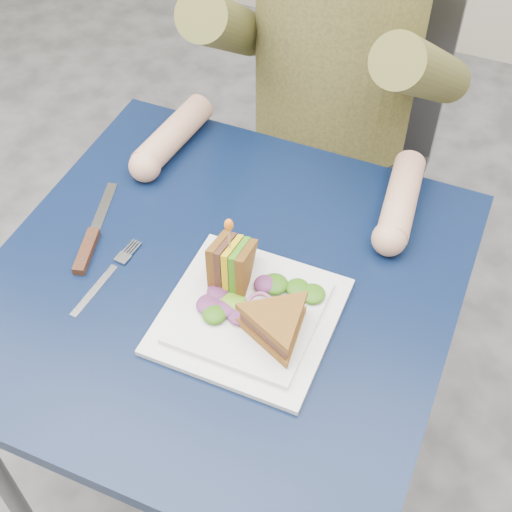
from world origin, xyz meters
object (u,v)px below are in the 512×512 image
at_px(plate, 249,315).
at_px(sandwich_flat, 277,324).
at_px(table, 222,310).
at_px(diner, 338,15).
at_px(chair, 339,134).
at_px(knife, 90,243).
at_px(sandwich_upright, 230,266).
at_px(fork, 105,279).

relative_size(plate, sandwich_flat, 1.53).
bearing_deg(table, diner, 90.00).
height_order(chair, knife, chair).
relative_size(table, chair, 0.81).
distance_m(sandwich_upright, knife, 0.26).
distance_m(diner, fork, 0.67).
xyz_separation_m(table, chair, (0.00, 0.66, -0.11)).
distance_m(plate, fork, 0.25).
distance_m(plate, knife, 0.31).
bearing_deg(sandwich_flat, sandwich_upright, 146.62).
relative_size(diner, plate, 2.87).
distance_m(chair, sandwich_flat, 0.78).
height_order(sandwich_flat, knife, sandwich_flat).
distance_m(sandwich_flat, sandwich_upright, 0.13).
height_order(table, plate, plate).
bearing_deg(diner, knife, -112.77).
height_order(sandwich_flat, fork, sandwich_flat).
xyz_separation_m(sandwich_upright, fork, (-0.20, -0.07, -0.05)).
distance_m(sandwich_flat, knife, 0.37).
xyz_separation_m(table, fork, (-0.17, -0.07, 0.08)).
distance_m(table, knife, 0.25).
distance_m(plate, sandwich_upright, 0.08).
relative_size(chair, fork, 5.18).
distance_m(sandwich_upright, fork, 0.21).
xyz_separation_m(plate, sandwich_flat, (0.05, -0.02, 0.04)).
bearing_deg(plate, knife, 173.61).
xyz_separation_m(sandwich_flat, fork, (-0.30, 0.00, -0.04)).
xyz_separation_m(diner, knife, (-0.24, -0.56, -0.18)).
distance_m(fork, knife, 0.08).
distance_m(chair, plate, 0.74).
xyz_separation_m(table, plate, (0.07, -0.05, 0.09)).
relative_size(plate, fork, 1.45).
bearing_deg(plate, fork, -175.08).
bearing_deg(chair, knife, -109.30).
xyz_separation_m(plate, fork, (-0.25, -0.02, -0.01)).
distance_m(table, diner, 0.61).
bearing_deg(knife, chair, 70.70).
distance_m(sandwich_flat, fork, 0.31).
bearing_deg(chair, table, -90.00).
bearing_deg(table, sandwich_flat, -30.09).
relative_size(sandwich_flat, fork, 0.95).
xyz_separation_m(plate, sandwich_upright, (-0.05, 0.05, 0.05)).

